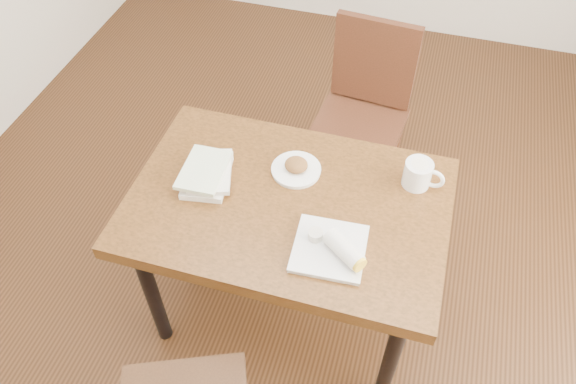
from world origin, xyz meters
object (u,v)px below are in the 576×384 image
(plate_burrito, at_px, (334,249))
(book_stack, at_px, (207,173))
(table, at_px, (288,216))
(coffee_mug, at_px, (419,174))
(plate_scone, at_px, (296,168))
(chair_far, at_px, (364,105))

(plate_burrito, distance_m, book_stack, 0.58)
(plate_burrito, bearing_deg, table, 139.91)
(coffee_mug, relative_size, book_stack, 0.58)
(plate_scone, bearing_deg, coffee_mug, 8.16)
(chair_far, bearing_deg, table, -98.96)
(table, distance_m, plate_burrito, 0.30)
(table, xyz_separation_m, plate_burrito, (0.21, -0.18, 0.11))
(plate_scone, height_order, coffee_mug, coffee_mug)
(chair_far, xyz_separation_m, plate_scone, (-0.15, -0.71, 0.22))
(plate_scone, relative_size, book_stack, 0.72)
(chair_far, height_order, coffee_mug, chair_far)
(book_stack, bearing_deg, plate_burrito, -20.49)
(coffee_mug, height_order, book_stack, coffee_mug)
(plate_scone, height_order, plate_burrito, plate_burrito)
(chair_far, height_order, plate_burrito, chair_far)
(plate_scone, bearing_deg, plate_burrito, -55.81)
(coffee_mug, bearing_deg, chair_far, 115.51)
(table, distance_m, chair_far, 0.88)
(table, bearing_deg, chair_far, 81.04)
(table, height_order, plate_scone, plate_scone)
(coffee_mug, relative_size, plate_burrito, 0.59)
(chair_far, xyz_separation_m, book_stack, (-0.46, -0.84, 0.23))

